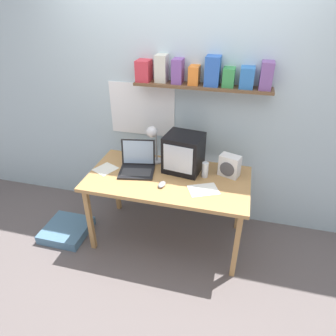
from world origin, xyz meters
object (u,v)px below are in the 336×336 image
at_px(juice_glass, 205,170).
at_px(laptop, 137,163).
at_px(crt_monitor, 184,153).
at_px(open_notebook, 203,190).
at_px(corner_desk, 168,183).
at_px(computer_mouse, 162,184).
at_px(desk_lamp, 153,137).
at_px(printed_handout, 105,169).
at_px(floor_cushion, 67,230).
at_px(space_heater, 230,166).

bearing_deg(juice_glass, laptop, -176.95).
xyz_separation_m(crt_monitor, open_notebook, (0.24, -0.30, -0.18)).
bearing_deg(corner_desk, computer_mouse, -96.21).
relative_size(desk_lamp, open_notebook, 1.32).
bearing_deg(juice_glass, desk_lamp, 167.91).
height_order(open_notebook, printed_handout, same).
bearing_deg(laptop, floor_cushion, -169.63).
bearing_deg(floor_cushion, computer_mouse, 3.67).
bearing_deg(printed_handout, crt_monitor, 14.14).
bearing_deg(computer_mouse, printed_handout, 166.79).
distance_m(juice_glass, open_notebook, 0.23).
bearing_deg(open_notebook, space_heater, 57.32).
bearing_deg(floor_cushion, crt_monitor, 18.73).
relative_size(space_heater, open_notebook, 0.69).
xyz_separation_m(space_heater, floor_cushion, (-1.60, -0.40, -0.80)).
bearing_deg(desk_lamp, laptop, -107.22).
height_order(laptop, open_notebook, laptop).
xyz_separation_m(crt_monitor, juice_glass, (0.22, -0.07, -0.11)).
distance_m(computer_mouse, floor_cushion, 1.27).
xyz_separation_m(corner_desk, computer_mouse, (-0.02, -0.15, 0.08)).
xyz_separation_m(crt_monitor, laptop, (-0.43, -0.11, -0.11)).
height_order(juice_glass, floor_cushion, juice_glass).
relative_size(computer_mouse, open_notebook, 0.37).
height_order(space_heater, computer_mouse, space_heater).
bearing_deg(corner_desk, juice_glass, 16.84).
bearing_deg(crt_monitor, computer_mouse, -102.55).
height_order(space_heater, open_notebook, space_heater).
distance_m(computer_mouse, printed_handout, 0.63).
bearing_deg(floor_cushion, open_notebook, 3.93).
xyz_separation_m(juice_glass, printed_handout, (-0.96, -0.11, -0.06)).
xyz_separation_m(computer_mouse, printed_handout, (-0.61, 0.14, -0.01)).
distance_m(corner_desk, desk_lamp, 0.46).
xyz_separation_m(space_heater, printed_handout, (-1.17, -0.19, -0.10)).
height_order(desk_lamp, open_notebook, desk_lamp).
xyz_separation_m(juice_glass, open_notebook, (0.02, -0.22, -0.06)).
distance_m(crt_monitor, desk_lamp, 0.33).
height_order(corner_desk, laptop, laptop).
relative_size(corner_desk, space_heater, 7.12).
distance_m(laptop, printed_handout, 0.32).
relative_size(corner_desk, juice_glass, 10.28).
height_order(crt_monitor, space_heater, crt_monitor).
height_order(laptop, juice_glass, laptop).
distance_m(corner_desk, laptop, 0.35).
relative_size(laptop, space_heater, 1.78).
xyz_separation_m(computer_mouse, open_notebook, (0.37, 0.03, -0.01)).
height_order(crt_monitor, juice_glass, crt_monitor).
xyz_separation_m(corner_desk, printed_handout, (-0.63, -0.01, 0.07)).
relative_size(juice_glass, open_notebook, 0.48).
height_order(laptop, printed_handout, laptop).
relative_size(open_notebook, printed_handout, 1.19).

